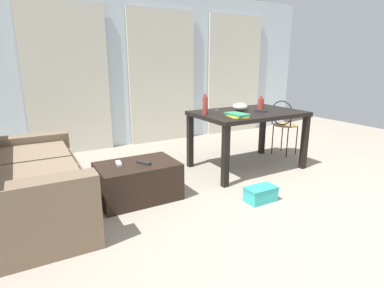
% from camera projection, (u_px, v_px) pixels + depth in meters
% --- Properties ---
extents(ground_plane, '(8.80, 8.80, 0.00)m').
position_uv_depth(ground_plane, '(238.00, 178.00, 3.85)').
color(ground_plane, gray).
extents(wall_back, '(6.03, 0.10, 2.51)m').
position_uv_depth(wall_back, '(161.00, 69.00, 5.40)').
color(wall_back, silver).
rests_on(wall_back, ground).
extents(curtains, '(4.29, 0.03, 2.22)m').
position_uv_depth(curtains, '(163.00, 78.00, 5.37)').
color(curtains, beige).
rests_on(curtains, ground).
extents(couch, '(0.92, 1.75, 0.77)m').
position_uv_depth(couch, '(26.00, 185.00, 2.84)').
color(couch, brown).
rests_on(couch, ground).
extents(coffee_table, '(0.81, 0.53, 0.39)m').
position_uv_depth(coffee_table, '(138.00, 181.00, 3.24)').
color(coffee_table, black).
rests_on(coffee_table, ground).
extents(craft_table, '(1.37, 0.91, 0.76)m').
position_uv_depth(craft_table, '(248.00, 119.00, 4.06)').
color(craft_table, black).
rests_on(craft_table, ground).
extents(wire_chair, '(0.37, 0.39, 0.84)m').
position_uv_depth(wire_chair, '(284.00, 121.00, 4.66)').
color(wire_chair, '#B7844C').
rests_on(wire_chair, ground).
extents(bottle_near, '(0.08, 0.08, 0.18)m').
position_uv_depth(bottle_near, '(261.00, 104.00, 4.21)').
color(bottle_near, '#99332D').
rests_on(bottle_near, craft_table).
extents(bottle_far, '(0.06, 0.06, 0.25)m').
position_uv_depth(bottle_far, '(205.00, 105.00, 3.80)').
color(bottle_far, '#99332D').
rests_on(bottle_far, craft_table).
extents(bowl, '(0.19, 0.19, 0.10)m').
position_uv_depth(bowl, '(240.00, 107.00, 4.10)').
color(bowl, beige).
rests_on(bowl, craft_table).
extents(book_stack, '(0.23, 0.31, 0.04)m').
position_uv_depth(book_stack, '(237.00, 115.00, 3.67)').
color(book_stack, gold).
rests_on(book_stack, craft_table).
extents(tv_remote_on_table, '(0.12, 0.16, 0.03)m').
position_uv_depth(tv_remote_on_table, '(261.00, 111.00, 4.01)').
color(tv_remote_on_table, '#232326').
rests_on(tv_remote_on_table, craft_table).
extents(scissors, '(0.10, 0.07, 0.00)m').
position_uv_depth(scissors, '(219.00, 110.00, 4.19)').
color(scissors, '#9EA0A5').
rests_on(scissors, craft_table).
extents(tv_remote_primary, '(0.07, 0.15, 0.02)m').
position_uv_depth(tv_remote_primary, '(119.00, 163.00, 3.15)').
color(tv_remote_primary, '#B7B7B2').
rests_on(tv_remote_primary, coffee_table).
extents(tv_remote_secondary, '(0.12, 0.16, 0.02)m').
position_uv_depth(tv_remote_secondary, '(144.00, 163.00, 3.17)').
color(tv_remote_secondary, '#232326').
rests_on(tv_remote_secondary, coffee_table).
extents(shoebox, '(0.32, 0.19, 0.15)m').
position_uv_depth(shoebox, '(261.00, 194.00, 3.20)').
color(shoebox, '#33B2AD').
rests_on(shoebox, ground).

